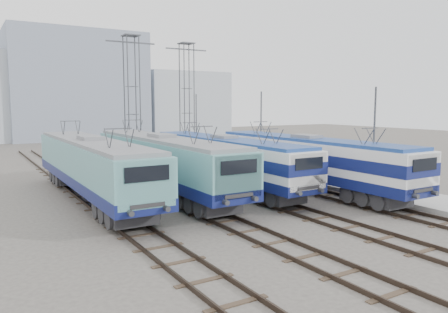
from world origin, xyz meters
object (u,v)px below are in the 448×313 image
catenary_tower_west (132,96)px  mast_mid (261,133)px  locomotive_far_right (308,158)px  mast_rear (196,126)px  locomotive_center_right (225,157)px  locomotive_far_left (93,164)px  catenary_tower_east (187,97)px  locomotive_center_left (163,160)px  mast_front (374,143)px

catenary_tower_west → mast_mid: 12.16m
catenary_tower_west → locomotive_far_right: bearing=-67.2°
catenary_tower_west → mast_rear: (8.60, 4.00, -3.14)m
locomotive_center_right → mast_rear: bearing=69.0°
locomotive_far_left → catenary_tower_east: (13.25, 13.81, 4.33)m
locomotive_center_left → catenary_tower_east: bearing=58.2°
locomotive_far_right → catenary_tower_east: (-0.25, 18.04, 4.36)m
catenary_tower_east → mast_rear: catenary_tower_east is taller
locomotive_center_right → mast_rear: (6.35, 16.53, 1.26)m
catenary_tower_west → mast_front: 22.00m
locomotive_center_left → catenary_tower_east: 17.18m
mast_mid → mast_rear: bearing=90.0°
locomotive_far_left → locomotive_far_right: locomotive_far_left is taller
locomotive_far_left → mast_rear: mast_rear is taller
locomotive_far_right → catenary_tower_east: 18.56m
locomotive_center_right → mast_mid: (6.35, 4.53, 1.26)m
catenary_tower_west → mast_rear: catenary_tower_west is taller
locomotive_far_right → mast_rear: 20.16m
mast_rear → locomotive_center_left: bearing=-123.9°
locomotive_center_right → mast_rear: size_ratio=2.51×
locomotive_far_right → mast_front: mast_front is taller
locomotive_center_right → mast_front: (6.35, -7.47, 1.26)m
locomotive_far_left → locomotive_far_right: (13.50, -4.22, -0.03)m
locomotive_far_left → catenary_tower_east: size_ratio=1.55×
locomotive_center_right → locomotive_far_right: (4.50, -3.51, 0.04)m
locomotive_center_left → mast_front: bearing=-35.9°
mast_mid → catenary_tower_west: bearing=137.1°
mast_mid → locomotive_center_right: bearing=-144.5°
locomotive_far_right → catenary_tower_west: bearing=112.8°
catenary_tower_east → mast_mid: size_ratio=1.71×
locomotive_center_left → locomotive_far_right: size_ratio=1.04×
locomotive_far_right → mast_front: size_ratio=2.56×
locomotive_center_right → locomotive_center_left: bearing=175.1°
locomotive_far_left → locomotive_far_right: bearing=-17.4°
mast_front → locomotive_center_right: bearing=130.4°
locomotive_center_left → locomotive_center_right: (4.50, -0.39, -0.07)m
catenary_tower_west → mast_front: (8.60, -20.00, -3.14)m
locomotive_center_right → mast_front: size_ratio=2.51×
locomotive_center_left → catenary_tower_west: (2.25, 12.14, 4.33)m
locomotive_far_left → mast_rear: (15.35, 15.81, 1.19)m
locomotive_center_left → catenary_tower_east: size_ratio=1.55×
mast_rear → catenary_tower_west: bearing=-155.1°
catenary_tower_west → locomotive_far_left: bearing=-119.7°
mast_front → locomotive_far_left: bearing=151.9°
mast_mid → locomotive_center_left: bearing=-159.1°
mast_rear → mast_mid: bearing=-90.0°
locomotive_far_left → mast_rear: bearing=45.9°
catenary_tower_east → locomotive_center_right: bearing=-106.3°
locomotive_far_left → locomotive_center_left: 4.51m
locomotive_far_left → locomotive_center_left: bearing=-4.1°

